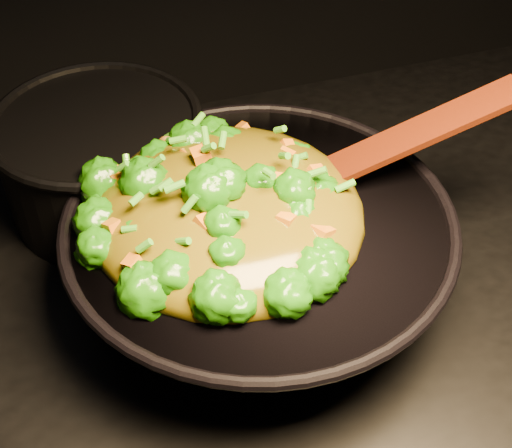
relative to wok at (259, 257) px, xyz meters
name	(u,v)px	position (x,y,z in m)	size (l,w,h in m)	color
wok	(259,257)	(0.00, 0.00, 0.00)	(0.39, 0.39, 0.11)	black
stir_fry	(227,182)	(-0.03, 0.01, 0.10)	(0.27, 0.27, 0.09)	#227708
spatula	(394,144)	(0.15, 0.02, 0.10)	(0.27, 0.04, 0.01)	#371003
back_pot	(103,162)	(-0.13, 0.20, 0.01)	(0.23, 0.23, 0.13)	black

